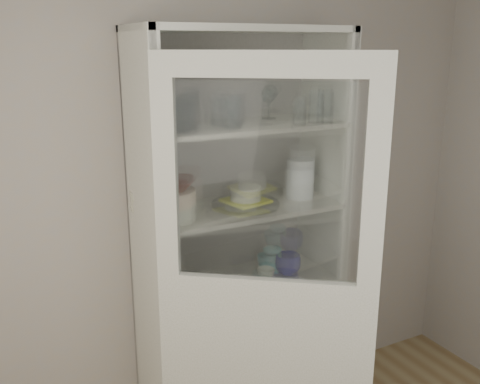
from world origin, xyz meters
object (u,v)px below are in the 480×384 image
white_ramekin (246,193)px  mug_white (266,277)px  goblet_2 (268,102)px  measuring_cups (233,283)px  glass_platter (246,204)px  teal_jar (272,260)px  white_canister (164,285)px  cupboard_door (265,329)px  goblet_3 (269,100)px  plate_stack_back (155,199)px  grey_bowl_stack (300,178)px  plate_stack_front (172,212)px  tin_box (266,336)px  mug_blue (288,264)px  goblet_1 (190,108)px  goblet_0 (191,103)px  mug_teal (266,263)px  cream_dish (236,346)px  terracotta_bowl (171,184)px  pantry_cabinet (234,262)px  yellow_trivet (246,201)px

white_ramekin → mug_white: white_ramekin is taller
goblet_2 → measuring_cups: goblet_2 is taller
glass_platter → teal_jar: (0.19, 0.05, -0.35)m
white_canister → cupboard_door: bearing=-61.8°
goblet_3 → plate_stack_back: (-0.59, 0.06, -0.44)m
plate_stack_back → grey_bowl_stack: (0.72, -0.15, 0.05)m
goblet_3 → white_canister: bearing=-173.5°
plate_stack_front → plate_stack_back: size_ratio=0.92×
tin_box → mug_blue: bearing=-28.0°
goblet_1 → measuring_cups: size_ratio=1.52×
measuring_cups → goblet_0: bearing=127.7°
mug_white → white_ramekin: bearing=143.3°
mug_white → white_canister: (-0.49, 0.10, 0.02)m
white_ramekin → mug_blue: 0.48m
tin_box → mug_teal: bearing=71.8°
grey_bowl_stack → cream_dish: grey_bowl_stack is taller
white_ramekin → mug_white: bearing=-48.4°
goblet_1 → goblet_2: bearing=0.2°
plate_stack_back → mug_teal: 0.70m
goblet_3 → measuring_cups: (-0.27, -0.12, -0.87)m
teal_jar → white_canister: white_canister is taller
terracotta_bowl → measuring_cups: size_ratio=2.02×
cupboard_door → grey_bowl_stack: cupboard_door is taller
goblet_1 → plate_stack_back: size_ratio=0.67×
goblet_0 → plate_stack_front: bearing=-135.1°
plate_stack_front → glass_platter: size_ratio=0.66×
goblet_0 → glass_platter: size_ratio=0.57×
white_ramekin → white_canister: (-0.42, 0.02, -0.40)m
goblet_3 → mug_blue: (0.06, -0.11, -0.84)m
white_ramekin → tin_box: 0.84m
goblet_1 → terracotta_bowl: 0.37m
pantry_cabinet → mug_teal: bearing=-7.8°
teal_jar → cream_dish: size_ratio=0.46×
plate_stack_front → glass_platter: plate_stack_front is taller
plate_stack_front → white_ramekin: bearing=4.4°
goblet_0 → white_canister: bearing=-150.4°
glass_platter → goblet_3: bearing=27.4°
mug_blue → cream_dish: 0.51m
pantry_cabinet → mug_teal: (0.18, -0.02, -0.03)m
teal_jar → white_canister: 0.61m
pantry_cabinet → plate_stack_back: (-0.39, 0.07, 0.37)m
goblet_1 → mug_teal: goblet_1 is taller
goblet_3 → cupboard_door: bearing=-121.0°
grey_bowl_stack → goblet_1: bearing=171.2°
pantry_cabinet → mug_blue: size_ratio=15.63×
terracotta_bowl → glass_platter: 0.42m
plate_stack_back → mug_white: (0.48, -0.23, -0.41)m
glass_platter → tin_box: size_ratio=1.49×
glass_platter → measuring_cups: glass_platter is taller
pantry_cabinet → yellow_trivet: 0.36m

